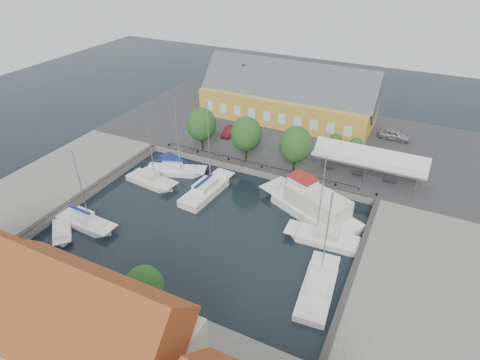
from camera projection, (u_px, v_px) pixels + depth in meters
The scene contains 20 objects.
ground at pixel (217, 215), 46.55m from camera, with size 140.00×140.00×0.00m, color black.
north_quay at pixel (287, 135), 63.82m from camera, with size 56.00×26.00×1.00m, color #2D2D30.
west_quay at pixel (64, 177), 52.94m from camera, with size 12.00×24.00×1.00m, color slate.
east_quay at pixel (418, 287), 36.59m from camera, with size 12.00×24.00×1.00m, color slate.
quay_edge_fittings at pixel (236, 188), 49.60m from camera, with size 56.00×24.72×0.40m.
warehouse at pixel (285, 98), 66.79m from camera, with size 28.56×14.00×9.55m.
tent_canopy at pixel (369, 159), 50.45m from camera, with size 14.00×4.00×2.83m.
quay_trees at pixel (246, 134), 53.86m from camera, with size 18.20×4.20×6.30m.
car_silver at pixel (395, 135), 60.80m from camera, with size 1.87×4.64×1.58m, color #98999F.
car_red at pixel (229, 131), 62.29m from camera, with size 1.32×3.79×1.25m, color #4E121B.
center_sailboat at pixel (207, 191), 50.28m from camera, with size 3.41×9.31×12.51m.
trawler at pixel (312, 207), 46.29m from camera, with size 13.52×9.03×5.00m.
east_boat_b at pixel (323, 239), 42.61m from camera, with size 8.00×2.94×10.80m.
east_boat_c at pixel (318, 290), 36.61m from camera, with size 3.45×8.85×11.02m.
west_boat_a at pixel (175, 171), 54.60m from camera, with size 8.43×4.94×10.97m.
west_boat_b at pixel (151, 181), 52.38m from camera, with size 7.43×3.24×10.01m.
west_boat_d at pixel (86, 223), 44.92m from camera, with size 7.70×2.66×10.27m.
launch_sw at pixel (62, 233), 43.75m from camera, with size 4.80×4.59×0.98m.
launch_nw at pixel (173, 162), 57.20m from camera, with size 5.17×3.45×0.88m.
townhouses at pixel (63, 351), 25.03m from camera, with size 36.30×8.50×12.00m.
Camera 1 is at (18.71, -32.37, 28.16)m, focal length 30.00 mm.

